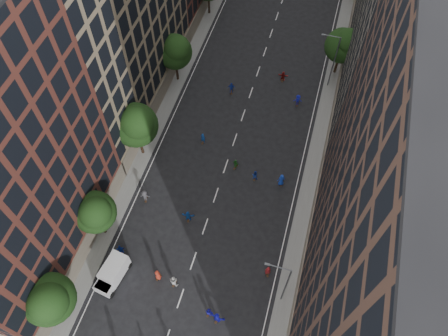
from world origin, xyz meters
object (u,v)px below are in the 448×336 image
streetlamp_far (333,59)px  cargo_van (112,273)px  skater_2 (209,312)px  streetlamp_near (284,283)px

streetlamp_far → cargo_van: size_ratio=1.90×
cargo_van → skater_2: 11.43m
streetlamp_near → skater_2: 8.98m
streetlamp_near → streetlamp_far: 33.00m
streetlamp_near → cargo_van: (-18.28, -2.78, -3.90)m
streetlamp_near → cargo_van: 18.90m
streetlamp_near → cargo_van: streetlamp_near is taller
streetlamp_near → skater_2: size_ratio=5.92×
cargo_van → streetlamp_near: bearing=17.6°
streetlamp_far → streetlamp_near: bearing=-90.0°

